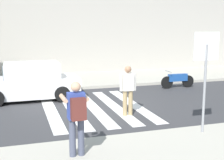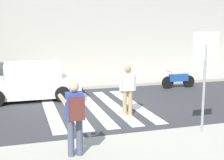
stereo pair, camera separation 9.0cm
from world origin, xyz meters
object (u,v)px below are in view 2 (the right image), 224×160
at_px(stop_sign, 205,60).
at_px(pedestrian_crossing, 128,88).
at_px(parked_car_white, 30,82).
at_px(motorcycle, 178,80).
at_px(photographer_with_backpack, 75,112).

height_order(stop_sign, pedestrian_crossing, stop_sign).
bearing_deg(stop_sign, pedestrian_crossing, 116.47).
xyz_separation_m(pedestrian_crossing, parked_car_white, (-3.09, 3.43, -0.25)).
height_order(pedestrian_crossing, parked_car_white, pedestrian_crossing).
xyz_separation_m(stop_sign, parked_car_white, (-4.37, 6.00, -1.44)).
xyz_separation_m(pedestrian_crossing, motorcycle, (4.01, 3.73, -0.56)).
bearing_deg(stop_sign, parked_car_white, 126.08).
height_order(stop_sign, parked_car_white, stop_sign).
distance_m(stop_sign, motorcycle, 7.08).
bearing_deg(motorcycle, stop_sign, -113.46).
bearing_deg(motorcycle, parked_car_white, -177.58).
relative_size(pedestrian_crossing, motorcycle, 0.98).
xyz_separation_m(photographer_with_backpack, pedestrian_crossing, (2.38, 3.14, -0.19)).
xyz_separation_m(stop_sign, pedestrian_crossing, (-1.28, 2.56, -1.19)).
bearing_deg(photographer_with_backpack, motorcycle, 47.08).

